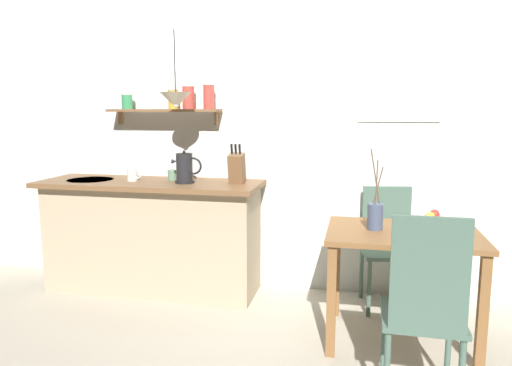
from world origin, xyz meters
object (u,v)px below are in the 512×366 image
(electric_kettle, at_px, (185,168))
(coffee_mug_spare, at_px, (173,175))
(fruit_bowl, at_px, (434,223))
(dining_chair_far, at_px, (388,240))
(twig_vase, at_px, (375,216))
(dining_table, at_px, (402,250))
(pendant_lamp, at_px, (176,100))
(coffee_mug_by_sink, at_px, (133,175))
(knife_block, at_px, (237,168))
(dining_chair_near, at_px, (424,306))

(electric_kettle, height_order, coffee_mug_spare, electric_kettle)
(fruit_bowl, bearing_deg, dining_chair_far, 114.18)
(twig_vase, xyz_separation_m, electric_kettle, (-1.46, 0.44, 0.22))
(dining_table, bearing_deg, pendant_lamp, 168.01)
(dining_chair_far, distance_m, electric_kettle, 1.69)
(pendant_lamp, bearing_deg, twig_vase, -12.90)
(dining_chair_far, relative_size, coffee_mug_by_sink, 7.24)
(twig_vase, distance_m, coffee_mug_spare, 1.73)
(fruit_bowl, xyz_separation_m, twig_vase, (-0.37, -0.06, 0.04))
(dining_table, bearing_deg, fruit_bowl, 20.18)
(electric_kettle, bearing_deg, knife_block, 10.59)
(fruit_bowl, distance_m, electric_kettle, 1.89)
(twig_vase, xyz_separation_m, coffee_mug_by_sink, (-1.93, 0.46, 0.15))
(twig_vase, relative_size, pendant_lamp, 0.91)
(coffee_mug_by_sink, xyz_separation_m, pendant_lamp, (0.44, -0.12, 0.60))
(fruit_bowl, distance_m, twig_vase, 0.38)
(twig_vase, distance_m, electric_kettle, 1.54)
(twig_vase, relative_size, knife_block, 1.67)
(coffee_mug_by_sink, height_order, pendant_lamp, pendant_lamp)
(twig_vase, bearing_deg, pendant_lamp, 167.10)
(twig_vase, height_order, knife_block, twig_vase)
(dining_chair_near, xyz_separation_m, knife_block, (-1.28, 1.29, 0.49))
(dining_chair_far, relative_size, pendant_lamp, 1.58)
(coffee_mug_spare, bearing_deg, pendant_lamp, -60.03)
(twig_vase, height_order, electric_kettle, twig_vase)
(dining_table, bearing_deg, dining_chair_near, -86.68)
(dining_table, bearing_deg, twig_vase, 175.86)
(dining_table, height_order, fruit_bowl, fruit_bowl)
(dining_chair_far, xyz_separation_m, knife_block, (-1.19, -0.08, 0.55))
(dining_table, distance_m, twig_vase, 0.28)
(electric_kettle, bearing_deg, twig_vase, -16.79)
(fruit_bowl, height_order, electric_kettle, electric_kettle)
(dining_table, bearing_deg, dining_chair_far, 94.41)
(dining_chair_far, distance_m, coffee_mug_spare, 1.81)
(dining_chair_near, height_order, coffee_mug_spare, dining_chair_near)
(dining_table, xyz_separation_m, fruit_bowl, (0.19, 0.07, 0.17))
(dining_table, distance_m, knife_block, 1.41)
(coffee_mug_spare, bearing_deg, fruit_bowl, -14.51)
(dining_chair_near, relative_size, knife_block, 3.25)
(coffee_mug_by_sink, bearing_deg, twig_vase, -13.52)
(dining_chair_near, bearing_deg, coffee_mug_spare, 143.78)
(twig_vase, bearing_deg, knife_block, 153.93)
(dining_chair_near, height_order, pendant_lamp, pendant_lamp)
(dining_chair_near, height_order, coffee_mug_by_sink, coffee_mug_by_sink)
(dining_table, distance_m, coffee_mug_by_sink, 2.19)
(dining_table, bearing_deg, knife_block, 156.75)
(dining_chair_far, distance_m, twig_vase, 0.69)
(dining_chair_near, bearing_deg, knife_block, 134.68)
(fruit_bowl, height_order, pendant_lamp, pendant_lamp)
(twig_vase, bearing_deg, fruit_bowl, 8.97)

